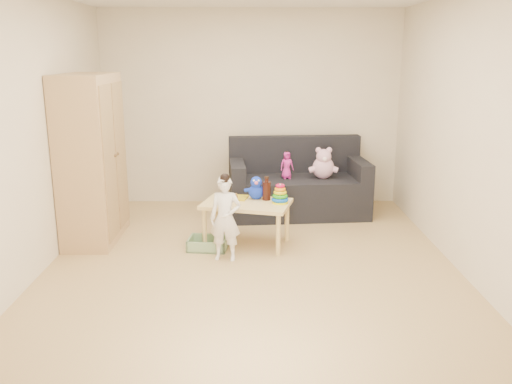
{
  "coord_description": "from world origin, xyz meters",
  "views": [
    {
      "loc": [
        0.01,
        -5.11,
        2.04
      ],
      "look_at": [
        0.05,
        0.25,
        0.65
      ],
      "focal_mm": 38.0,
      "sensor_mm": 36.0,
      "label": 1
    }
  ],
  "objects_px": {
    "play_table": "(247,224)",
    "toddler": "(225,219)",
    "wardrobe": "(91,159)",
    "sofa": "(298,196)"
  },
  "relations": [
    {
      "from": "play_table",
      "to": "toddler",
      "type": "relative_size",
      "value": 1.08
    },
    {
      "from": "sofa",
      "to": "toddler",
      "type": "bearing_deg",
      "value": -122.91
    },
    {
      "from": "wardrobe",
      "to": "play_table",
      "type": "relative_size",
      "value": 1.99
    },
    {
      "from": "play_table",
      "to": "toddler",
      "type": "bearing_deg",
      "value": -115.77
    },
    {
      "from": "wardrobe",
      "to": "sofa",
      "type": "height_order",
      "value": "wardrobe"
    },
    {
      "from": "sofa",
      "to": "toddler",
      "type": "height_order",
      "value": "toddler"
    },
    {
      "from": "wardrobe",
      "to": "play_table",
      "type": "height_order",
      "value": "wardrobe"
    },
    {
      "from": "wardrobe",
      "to": "sofa",
      "type": "distance_m",
      "value": 2.61
    },
    {
      "from": "sofa",
      "to": "toddler",
      "type": "distance_m",
      "value": 1.81
    },
    {
      "from": "wardrobe",
      "to": "toddler",
      "type": "height_order",
      "value": "wardrobe"
    }
  ]
}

